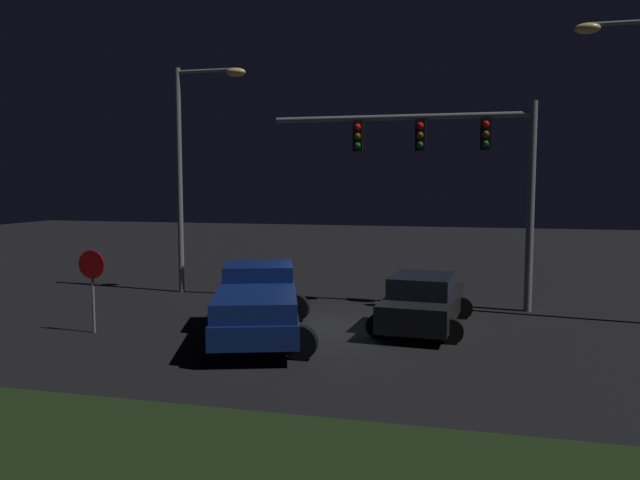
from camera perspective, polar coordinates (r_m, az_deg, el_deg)
The scene contains 6 objects.
ground_plane at distance 17.45m, azimuth 1.18°, elevation -7.94°, with size 80.00×80.00×0.00m, color black.
pickup_truck at distance 16.02m, azimuth -5.82°, elevation -5.51°, with size 3.93×5.75×1.80m.
car_sedan at distance 17.20m, azimuth 9.55°, elevation -5.69°, with size 2.70×4.53×1.51m.
traffic_signal_gantry at distance 19.93m, azimuth 12.07°, elevation 7.79°, with size 8.32×0.56×6.50m.
street_lamp_left at distance 22.70m, azimuth -11.75°, elevation 8.02°, with size 2.69×0.44×8.10m.
stop_sign at distance 17.39m, azimuth -20.45°, elevation -3.09°, with size 0.76×0.08×2.23m.
Camera 1 is at (3.69, -16.58, 4.01)m, focal length 34.39 mm.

